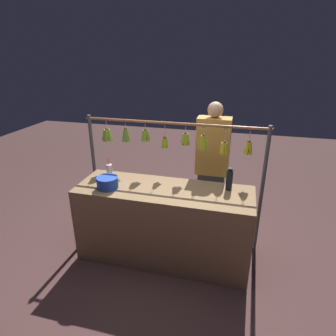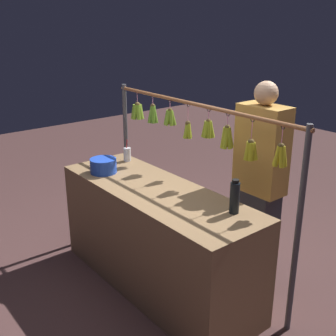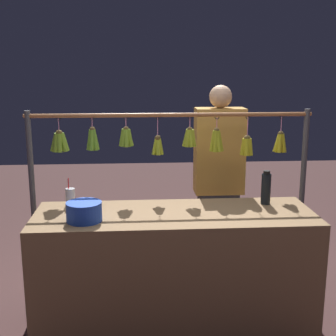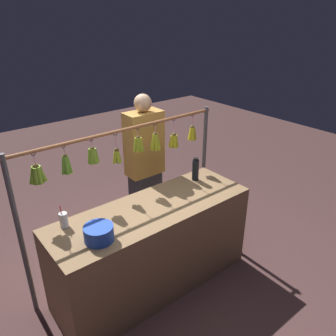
{
  "view_description": "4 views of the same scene",
  "coord_description": "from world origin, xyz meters",
  "px_view_note": "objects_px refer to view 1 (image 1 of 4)",
  "views": [
    {
      "loc": [
        -0.77,
        2.8,
        2.35
      ],
      "look_at": [
        -0.05,
        0.0,
        1.17
      ],
      "focal_mm": 30.95,
      "sensor_mm": 36.0,
      "label": 1
    },
    {
      "loc": [
        -2.59,
        1.96,
        2.25
      ],
      "look_at": [
        -0.15,
        0.0,
        1.14
      ],
      "focal_mm": 45.86,
      "sensor_mm": 36.0,
      "label": 2
    },
    {
      "loc": [
        0.26,
        3.04,
        1.92
      ],
      "look_at": [
        0.05,
        0.0,
        1.23
      ],
      "focal_mm": 48.25,
      "sensor_mm": 36.0,
      "label": 3
    },
    {
      "loc": [
        1.57,
        2.19,
        2.58
      ],
      "look_at": [
        -0.19,
        0.0,
        1.26
      ],
      "focal_mm": 36.18,
      "sensor_mm": 36.0,
      "label": 4
    }
  ],
  "objects_px": {
    "blue_bucket": "(107,183)",
    "vendor_person": "(212,170)",
    "water_bottle": "(229,180)",
    "drink_cup": "(109,170)"
  },
  "relations": [
    {
      "from": "blue_bucket",
      "to": "vendor_person",
      "type": "bearing_deg",
      "value": -140.47
    },
    {
      "from": "drink_cup",
      "to": "vendor_person",
      "type": "xyz_separation_m",
      "value": [
        -1.21,
        -0.53,
        -0.1
      ]
    },
    {
      "from": "blue_bucket",
      "to": "drink_cup",
      "type": "distance_m",
      "value": 0.38
    },
    {
      "from": "water_bottle",
      "to": "blue_bucket",
      "type": "xyz_separation_m",
      "value": [
        1.32,
        0.3,
        -0.06
      ]
    },
    {
      "from": "blue_bucket",
      "to": "drink_cup",
      "type": "bearing_deg",
      "value": -68.24
    },
    {
      "from": "water_bottle",
      "to": "vendor_person",
      "type": "height_order",
      "value": "vendor_person"
    },
    {
      "from": "blue_bucket",
      "to": "vendor_person",
      "type": "height_order",
      "value": "vendor_person"
    },
    {
      "from": "vendor_person",
      "to": "blue_bucket",
      "type": "bearing_deg",
      "value": 39.53
    },
    {
      "from": "drink_cup",
      "to": "vendor_person",
      "type": "relative_size",
      "value": 0.12
    },
    {
      "from": "drink_cup",
      "to": "water_bottle",
      "type": "bearing_deg",
      "value": 177.84
    }
  ]
}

